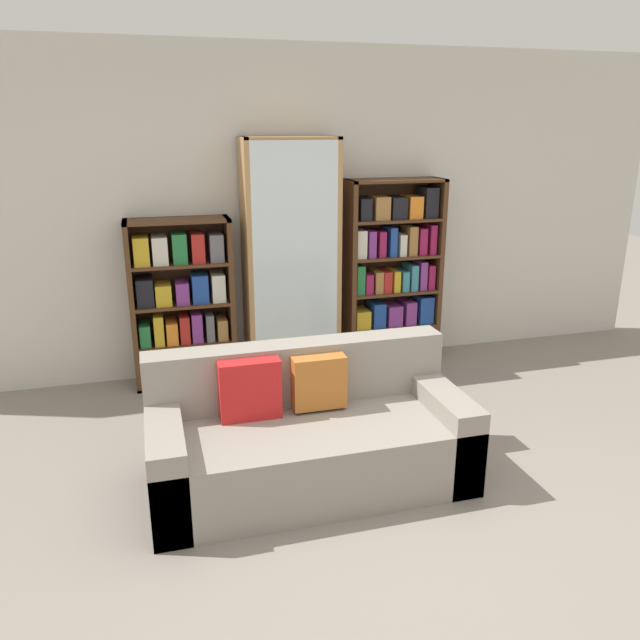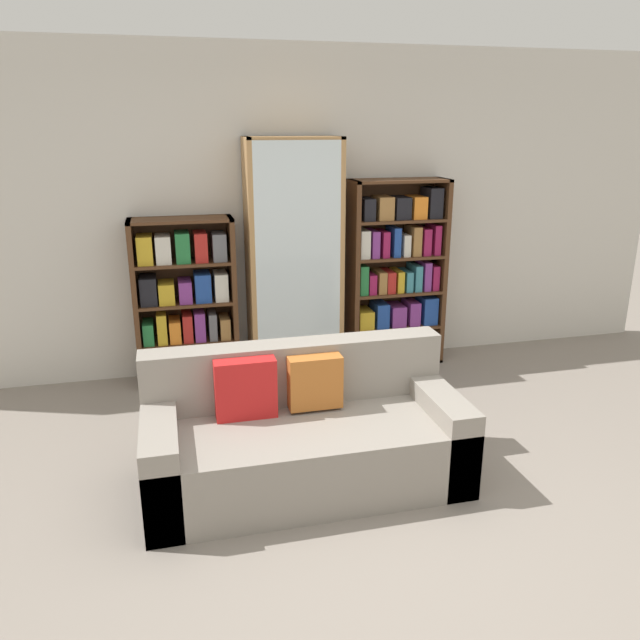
# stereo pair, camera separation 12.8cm
# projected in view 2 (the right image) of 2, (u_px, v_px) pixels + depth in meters

# --- Properties ---
(ground_plane) EXTENTS (16.00, 16.00, 0.00)m
(ground_plane) POSITION_uv_depth(u_px,v_px,m) (388.00, 539.00, 3.26)
(ground_plane) COLOR gray
(wall_back) EXTENTS (7.11, 0.06, 2.70)m
(wall_back) POSITION_uv_depth(u_px,v_px,m) (287.00, 213.00, 5.29)
(wall_back) COLOR beige
(wall_back) RESTS_ON ground
(couch) EXTENTS (1.86, 0.83, 0.80)m
(couch) POSITION_uv_depth(u_px,v_px,m) (303.00, 437.00, 3.73)
(couch) COLOR gray
(couch) RESTS_ON ground
(bookshelf_left) EXTENTS (0.82, 0.32, 1.37)m
(bookshelf_left) POSITION_uv_depth(u_px,v_px,m) (185.00, 304.00, 5.10)
(bookshelf_left) COLOR #4C2D19
(bookshelf_left) RESTS_ON ground
(display_cabinet) EXTENTS (0.78, 0.36, 1.98)m
(display_cabinet) POSITION_uv_depth(u_px,v_px,m) (294.00, 261.00, 5.20)
(display_cabinet) COLOR #AD7F4C
(display_cabinet) RESTS_ON ground
(bookshelf_right) EXTENTS (0.84, 0.32, 1.63)m
(bookshelf_right) POSITION_uv_depth(u_px,v_px,m) (396.00, 275.00, 5.48)
(bookshelf_right) COLOR #4C2D19
(bookshelf_right) RESTS_ON ground
(wine_bottle) EXTENTS (0.09, 0.09, 0.38)m
(wine_bottle) POSITION_uv_depth(u_px,v_px,m) (371.00, 366.00, 5.17)
(wine_bottle) COLOR black
(wine_bottle) RESTS_ON ground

